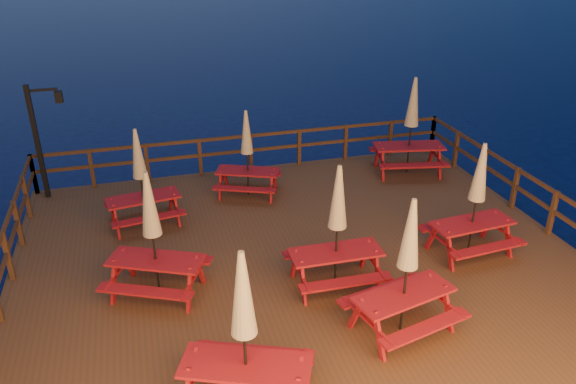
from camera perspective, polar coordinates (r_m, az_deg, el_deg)
name	(u,v)px	position (r m, az deg, el deg)	size (l,w,h in m)	color
ground	(298,270)	(12.53, 1.04, -7.94)	(500.00, 500.00, 0.00)	black
deck	(298,262)	(12.42, 1.05, -7.17)	(12.00, 10.00, 0.40)	#4C3418
deck_piles	(298,281)	(12.70, 1.03, -9.07)	(11.44, 9.44, 1.40)	#3A1E12
railing	(277,189)	(13.44, -1.08, 0.27)	(11.80, 9.75, 1.10)	#3A1E12
lamp_post	(42,132)	(15.46, -23.72, 5.64)	(0.85, 0.18, 3.00)	black
picnic_table_0	(337,226)	(10.71, 5.01, -3.43)	(1.84, 1.52, 2.58)	maroon
picnic_table_1	(476,198)	(12.38, 18.59, -0.62)	(1.91, 1.62, 2.56)	maroon
picnic_table_2	(247,152)	(14.49, -4.18, 4.05)	(2.01, 1.86, 2.32)	maroon
picnic_table_3	(153,233)	(10.73, -13.60, -4.10)	(2.26, 2.11, 2.57)	maroon
picnic_table_4	(411,125)	(16.10, 12.40, 6.69)	(2.22, 1.95, 2.79)	maroon
picnic_table_5	(244,331)	(8.07, -4.46, -13.94)	(2.35, 2.17, 2.71)	maroon
picnic_table_6	(407,265)	(9.71, 12.01, -7.30)	(2.11, 1.87, 2.59)	maroon
picnic_table_7	(140,176)	(13.38, -14.77, 1.54)	(1.87, 1.62, 2.41)	maroon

